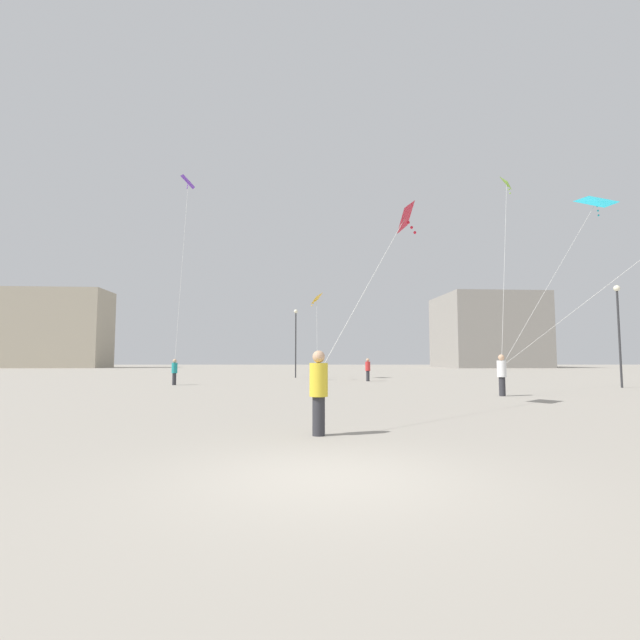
{
  "coord_description": "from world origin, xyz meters",
  "views": [
    {
      "loc": [
        -0.11,
        -6.6,
        1.61
      ],
      "look_at": [
        0.0,
        21.96,
        4.01
      ],
      "focal_mm": 26.53,
      "sensor_mm": 36.0,
      "label": 1
    }
  ],
  "objects_px": {
    "building_left_hall": "(45,329)",
    "lamppost_east": "(294,333)",
    "building_centre_hall": "(485,331)",
    "person_in_red": "(366,369)",
    "kite_cyan_delta": "(594,203)",
    "lamppost_west": "(616,320)",
    "person_in_teal": "(173,371)",
    "kite_violet_delta": "(186,184)",
    "kite_lime_diamond": "(505,184)",
    "person_in_yellow": "(317,389)",
    "kite_crimson_delta": "(402,219)",
    "person_in_white": "(500,373)",
    "person_in_grey": "(315,368)",
    "kite_amber_delta": "(315,299)"
  },
  "relations": [
    {
      "from": "building_left_hall",
      "to": "lamppost_west",
      "type": "bearing_deg",
      "value": -42.98
    },
    {
      "from": "lamppost_east",
      "to": "person_in_red",
      "type": "bearing_deg",
      "value": -49.98
    },
    {
      "from": "building_left_hall",
      "to": "building_centre_hall",
      "type": "bearing_deg",
      "value": 2.63
    },
    {
      "from": "lamppost_west",
      "to": "kite_violet_delta",
      "type": "bearing_deg",
      "value": 166.2
    },
    {
      "from": "kite_crimson_delta",
      "to": "lamppost_east",
      "type": "height_order",
      "value": "kite_crimson_delta"
    },
    {
      "from": "person_in_yellow",
      "to": "kite_violet_delta",
      "type": "height_order",
      "value": "kite_violet_delta"
    },
    {
      "from": "person_in_teal",
      "to": "person_in_grey",
      "type": "height_order",
      "value": "person_in_grey"
    },
    {
      "from": "person_in_red",
      "to": "building_left_hall",
      "type": "relative_size",
      "value": 0.07
    },
    {
      "from": "person_in_white",
      "to": "person_in_grey",
      "type": "distance_m",
      "value": 18.68
    },
    {
      "from": "kite_amber_delta",
      "to": "kite_cyan_delta",
      "type": "bearing_deg",
      "value": -48.45
    },
    {
      "from": "kite_lime_diamond",
      "to": "kite_cyan_delta",
      "type": "height_order",
      "value": "kite_lime_diamond"
    },
    {
      "from": "kite_cyan_delta",
      "to": "kite_amber_delta",
      "type": "relative_size",
      "value": 1.49
    },
    {
      "from": "person_in_red",
      "to": "building_centre_hall",
      "type": "height_order",
      "value": "building_centre_hall"
    },
    {
      "from": "kite_crimson_delta",
      "to": "building_left_hall",
      "type": "relative_size",
      "value": 0.29
    },
    {
      "from": "building_centre_hall",
      "to": "lamppost_west",
      "type": "xyz_separation_m",
      "value": [
        -17.72,
        -71.49,
        -3.63
      ]
    },
    {
      "from": "person_in_red",
      "to": "kite_cyan_delta",
      "type": "distance_m",
      "value": 18.18
    },
    {
      "from": "kite_cyan_delta",
      "to": "building_centre_hall",
      "type": "relative_size",
      "value": 0.44
    },
    {
      "from": "kite_lime_diamond",
      "to": "lamppost_east",
      "type": "bearing_deg",
      "value": 138.4
    },
    {
      "from": "kite_cyan_delta",
      "to": "person_in_grey",
      "type": "bearing_deg",
      "value": 136.22
    },
    {
      "from": "person_in_grey",
      "to": "lamppost_west",
      "type": "xyz_separation_m",
      "value": [
        17.61,
        -10.5,
        2.91
      ]
    },
    {
      "from": "person_in_white",
      "to": "building_centre_hall",
      "type": "bearing_deg",
      "value": -76.29
    },
    {
      "from": "person_in_teal",
      "to": "lamppost_east",
      "type": "xyz_separation_m",
      "value": [
        7.09,
        12.28,
        3.1
      ]
    },
    {
      "from": "kite_lime_diamond",
      "to": "person_in_teal",
      "type": "bearing_deg",
      "value": 178.85
    },
    {
      "from": "person_in_red",
      "to": "person_in_white",
      "type": "height_order",
      "value": "person_in_white"
    },
    {
      "from": "kite_cyan_delta",
      "to": "person_in_yellow",
      "type": "bearing_deg",
      "value": -136.32
    },
    {
      "from": "kite_amber_delta",
      "to": "lamppost_west",
      "type": "relative_size",
      "value": 1.01
    },
    {
      "from": "person_in_grey",
      "to": "building_centre_hall",
      "type": "height_order",
      "value": "building_centre_hall"
    },
    {
      "from": "kite_crimson_delta",
      "to": "kite_cyan_delta",
      "type": "height_order",
      "value": "kite_cyan_delta"
    },
    {
      "from": "person_in_grey",
      "to": "person_in_white",
      "type": "bearing_deg",
      "value": 60.35
    },
    {
      "from": "kite_lime_diamond",
      "to": "kite_crimson_delta",
      "type": "bearing_deg",
      "value": -124.04
    },
    {
      "from": "building_centre_hall",
      "to": "lamppost_west",
      "type": "height_order",
      "value": "building_centre_hall"
    },
    {
      "from": "kite_lime_diamond",
      "to": "lamppost_west",
      "type": "xyz_separation_m",
      "value": [
        5.26,
        -2.42,
        -9.12
      ]
    },
    {
      "from": "person_in_teal",
      "to": "lamppost_east",
      "type": "height_order",
      "value": "lamppost_east"
    },
    {
      "from": "person_in_grey",
      "to": "kite_cyan_delta",
      "type": "distance_m",
      "value": 22.0
    },
    {
      "from": "person_in_grey",
      "to": "kite_amber_delta",
      "type": "bearing_deg",
      "value": -143.91
    },
    {
      "from": "person_in_yellow",
      "to": "building_left_hall",
      "type": "distance_m",
      "value": 101.03
    },
    {
      "from": "kite_violet_delta",
      "to": "building_left_hall",
      "type": "relative_size",
      "value": 0.59
    },
    {
      "from": "person_in_yellow",
      "to": "person_in_teal",
      "type": "relative_size",
      "value": 1.09
    },
    {
      "from": "person_in_grey",
      "to": "kite_cyan_delta",
      "type": "height_order",
      "value": "kite_cyan_delta"
    },
    {
      "from": "building_centre_hall",
      "to": "kite_cyan_delta",
      "type": "bearing_deg",
      "value": -105.48
    },
    {
      "from": "building_left_hall",
      "to": "lamppost_east",
      "type": "bearing_deg",
      "value": -44.73
    },
    {
      "from": "person_in_yellow",
      "to": "person_in_white",
      "type": "relative_size",
      "value": 0.98
    },
    {
      "from": "person_in_grey",
      "to": "kite_crimson_delta",
      "type": "xyz_separation_m",
      "value": [
        3.18,
        -21.66,
        5.56
      ]
    },
    {
      "from": "person_in_yellow",
      "to": "kite_cyan_delta",
      "type": "height_order",
      "value": "kite_cyan_delta"
    },
    {
      "from": "building_centre_hall",
      "to": "lamppost_east",
      "type": "bearing_deg",
      "value": -123.5
    },
    {
      "from": "person_in_grey",
      "to": "kite_crimson_delta",
      "type": "relative_size",
      "value": 0.26
    },
    {
      "from": "person_in_teal",
      "to": "building_left_hall",
      "type": "relative_size",
      "value": 0.07
    },
    {
      "from": "person_in_red",
      "to": "lamppost_west",
      "type": "xyz_separation_m",
      "value": [
        13.8,
        -8.25,
        2.96
      ]
    },
    {
      "from": "kite_cyan_delta",
      "to": "kite_crimson_delta",
      "type": "bearing_deg",
      "value": -145.96
    },
    {
      "from": "person_in_yellow",
      "to": "person_in_red",
      "type": "xyz_separation_m",
      "value": [
        3.62,
        25.45,
        -0.05
      ]
    }
  ]
}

